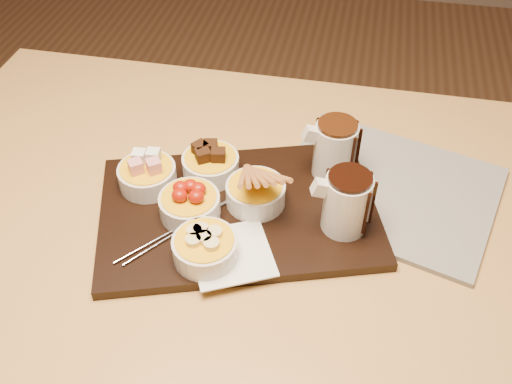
% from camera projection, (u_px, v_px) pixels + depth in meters
% --- Properties ---
extents(dining_table, '(1.20, 0.80, 0.75)m').
position_uv_depth(dining_table, '(225.00, 235.00, 1.07)').
color(dining_table, tan).
rests_on(dining_table, ground).
extents(serving_board, '(0.53, 0.43, 0.02)m').
position_uv_depth(serving_board, '(239.00, 211.00, 0.96)').
color(serving_board, black).
rests_on(serving_board, dining_table).
extents(napkin, '(0.16, 0.16, 0.00)m').
position_uv_depth(napkin, '(232.00, 254.00, 0.88)').
color(napkin, white).
rests_on(napkin, serving_board).
extents(bowl_marshmallows, '(0.10, 0.10, 0.04)m').
position_uv_depth(bowl_marshmallows, '(148.00, 176.00, 0.98)').
color(bowl_marshmallows, silver).
rests_on(bowl_marshmallows, serving_board).
extents(bowl_cake, '(0.10, 0.10, 0.04)m').
position_uv_depth(bowl_cake, '(211.00, 166.00, 1.00)').
color(bowl_cake, silver).
rests_on(bowl_cake, serving_board).
extents(bowl_strawberries, '(0.10, 0.10, 0.04)m').
position_uv_depth(bowl_strawberries, '(190.00, 206.00, 0.93)').
color(bowl_strawberries, silver).
rests_on(bowl_strawberries, serving_board).
extents(bowl_biscotti, '(0.10, 0.10, 0.04)m').
position_uv_depth(bowl_biscotti, '(256.00, 194.00, 0.95)').
color(bowl_biscotti, silver).
rests_on(bowl_biscotti, serving_board).
extents(bowl_bananas, '(0.10, 0.10, 0.04)m').
position_uv_depth(bowl_bananas, '(205.00, 249.00, 0.86)').
color(bowl_bananas, silver).
rests_on(bowl_bananas, serving_board).
extents(pitcher_dark_chocolate, '(0.09, 0.09, 0.10)m').
position_uv_depth(pitcher_dark_chocolate, '(346.00, 203.00, 0.89)').
color(pitcher_dark_chocolate, silver).
rests_on(pitcher_dark_chocolate, serving_board).
extents(pitcher_milk_chocolate, '(0.09, 0.09, 0.10)m').
position_uv_depth(pitcher_milk_chocolate, '(335.00, 150.00, 0.98)').
color(pitcher_milk_chocolate, silver).
rests_on(pitcher_milk_chocolate, serving_board).
extents(fondue_skewers, '(0.22, 0.19, 0.01)m').
position_uv_depth(fondue_skewers, '(185.00, 224.00, 0.92)').
color(fondue_skewers, silver).
rests_on(fondue_skewers, serving_board).
extents(newspaper, '(0.44, 0.39, 0.01)m').
position_uv_depth(newspaper, '(386.00, 188.00, 1.01)').
color(newspaper, beige).
rests_on(newspaper, dining_table).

